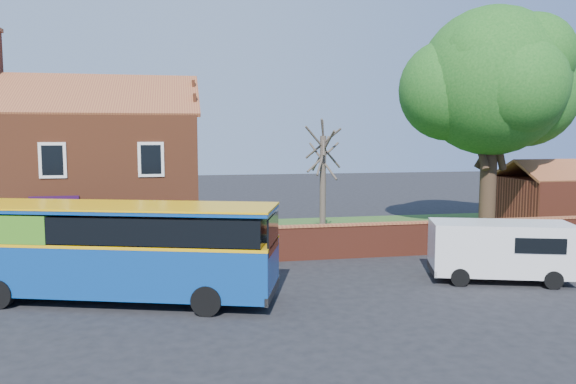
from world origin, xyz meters
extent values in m
plane|color=black|center=(0.00, 0.00, 0.00)|extent=(120.00, 120.00, 0.00)
cube|color=gray|center=(-7.00, 5.75, 0.06)|extent=(18.00, 3.50, 0.12)
cube|color=slate|center=(-7.00, 4.00, 0.07)|extent=(18.00, 0.15, 0.14)
cube|color=#426B28|center=(13.00, 13.00, 0.02)|extent=(26.00, 12.00, 0.04)
cube|color=brown|center=(-7.00, 11.50, 3.25)|extent=(12.00, 8.00, 6.50)
cube|color=brown|center=(-7.00, 9.50, 7.50)|extent=(12.30, 4.08, 2.16)
cube|color=brown|center=(-7.00, 13.50, 7.50)|extent=(12.30, 4.08, 2.16)
cube|color=black|center=(-7.00, 7.47, 4.60)|extent=(1.10, 0.06, 1.50)
cube|color=#4C0F19|center=(-7.00, 7.45, 1.10)|extent=(0.95, 0.04, 2.10)
cube|color=silver|center=(-7.00, 7.47, 1.15)|extent=(1.20, 0.06, 2.30)
cube|color=#270B30|center=(-7.00, 7.44, 2.80)|extent=(2.00, 0.06, 0.60)
cube|color=maroon|center=(13.00, 7.00, 0.75)|extent=(22.00, 0.30, 1.50)
cube|color=brown|center=(13.00, 7.00, 1.55)|extent=(22.00, 0.38, 0.10)
cube|color=maroon|center=(22.00, 13.00, 1.50)|extent=(8.00, 5.00, 3.00)
cube|color=brown|center=(22.00, 14.25, 3.55)|extent=(8.20, 2.56, 1.24)
cube|color=navy|center=(-4.01, 2.20, 1.24)|extent=(11.18, 5.86, 1.73)
cube|color=#EBA90C|center=(-4.01, 2.20, 2.11)|extent=(11.21, 5.89, 0.10)
cube|color=black|center=(-4.01, 2.20, 2.63)|extent=(10.78, 5.75, 0.86)
cube|color=#47901F|center=(-7.43, 3.27, 2.63)|extent=(4.35, 3.74, 0.92)
cube|color=navy|center=(-4.01, 2.20, 3.21)|extent=(11.18, 5.86, 0.14)
cube|color=#EBA90C|center=(-4.01, 2.20, 3.29)|extent=(11.24, 5.91, 0.06)
cylinder|color=black|center=(-6.94, 4.46, 0.49)|extent=(1.02, 0.56, 0.98)
cylinder|color=black|center=(-1.07, -0.07, 0.49)|extent=(1.02, 0.56, 0.98)
cylinder|color=black|center=(-0.30, 2.37, 0.49)|extent=(1.02, 0.56, 0.98)
cube|color=silver|center=(10.33, 1.99, 1.31)|extent=(5.61, 3.58, 1.99)
cube|color=black|center=(12.57, 1.27, 1.62)|extent=(0.62, 1.72, 0.78)
cube|color=black|center=(12.78, 1.21, 0.42)|extent=(0.73, 2.02, 0.25)
cylinder|color=black|center=(8.43, 1.56, 0.34)|extent=(0.72, 0.42, 0.69)
cylinder|color=black|center=(9.03, 3.44, 0.34)|extent=(0.72, 0.42, 0.69)
cylinder|color=black|center=(11.62, 0.54, 0.34)|extent=(0.72, 0.42, 0.69)
cylinder|color=black|center=(12.22, 2.42, 0.34)|extent=(0.72, 0.42, 0.69)
cylinder|color=black|center=(15.50, 11.70, 2.64)|extent=(0.92, 0.92, 5.28)
sphere|color=#327624|center=(15.50, 11.70, 8.61)|extent=(8.27, 8.27, 8.27)
sphere|color=#327624|center=(17.91, 12.16, 7.92)|extent=(5.97, 5.97, 5.97)
sphere|color=#327624|center=(13.32, 12.39, 8.15)|extent=(5.74, 5.74, 5.74)
cylinder|color=#4C4238|center=(5.48, 10.64, 2.80)|extent=(0.32, 0.32, 5.59)
cylinder|color=#4C4238|center=(5.48, 10.64, 4.80)|extent=(0.33, 2.73, 2.20)
cylinder|color=#4C4238|center=(5.48, 10.64, 4.60)|extent=(1.43, 2.01, 2.01)
cylinder|color=#4C4238|center=(5.48, 10.64, 5.00)|extent=(2.29, 1.05, 2.23)
camera|label=1|loc=(-1.87, -17.38, 5.73)|focal=35.00mm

